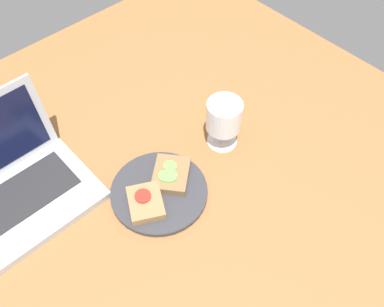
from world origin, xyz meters
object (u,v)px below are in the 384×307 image
(wine_glass, at_px, (224,118))
(laptop, at_px, (4,192))
(plate, at_px, (159,192))
(sandwich_with_cucumber, at_px, (171,174))
(sandwich_with_tomato, at_px, (146,202))

(wine_glass, height_order, laptop, laptop)
(wine_glass, xyz_separation_m, laptop, (-0.47, 0.20, -0.05))
(plate, xyz_separation_m, sandwich_with_cucumber, (0.04, 0.01, 0.02))
(plate, bearing_deg, wine_glass, 3.05)
(sandwich_with_tomato, distance_m, sandwich_with_cucumber, 0.09)
(sandwich_with_tomato, relative_size, wine_glass, 0.86)
(sandwich_with_cucumber, height_order, laptop, laptop)
(sandwich_with_tomato, height_order, sandwich_with_cucumber, sandwich_with_tomato)
(laptop, bearing_deg, plate, -38.72)
(plate, xyz_separation_m, laptop, (-0.26, 0.21, 0.03))
(sandwich_with_cucumber, distance_m, laptop, 0.37)
(laptop, bearing_deg, sandwich_with_tomato, -45.36)
(sandwich_with_tomato, distance_m, wine_glass, 0.27)
(plate, relative_size, laptop, 0.62)
(sandwich_with_cucumber, height_order, wine_glass, wine_glass)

